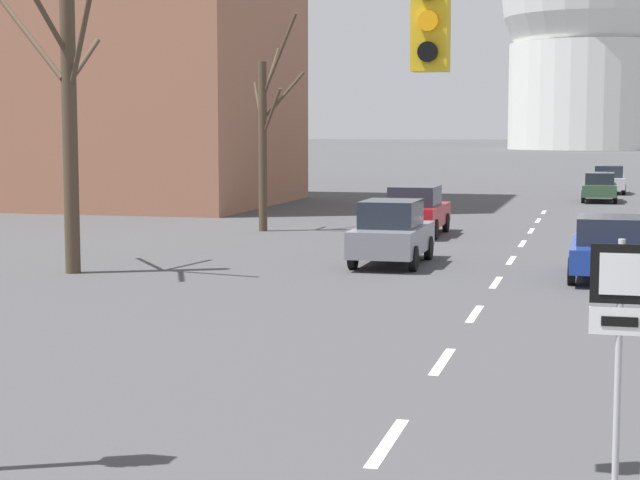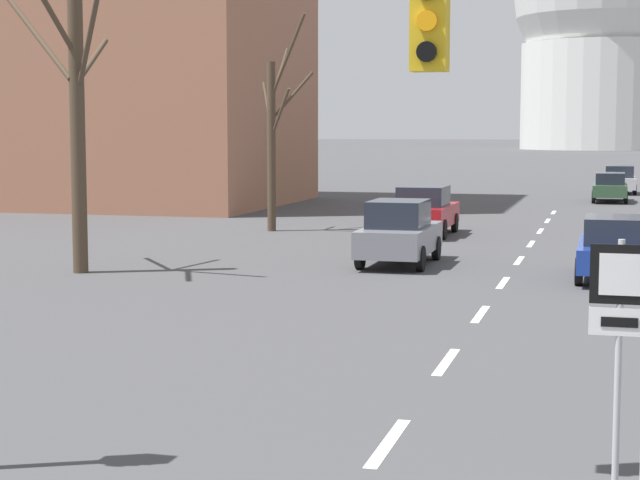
% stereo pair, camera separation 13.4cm
% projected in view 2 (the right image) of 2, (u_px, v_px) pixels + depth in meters
% --- Properties ---
extents(lane_stripe_1, '(0.16, 2.00, 0.01)m').
position_uv_depth(lane_stripe_1, '(388.00, 442.00, 12.40)').
color(lane_stripe_1, silver).
rests_on(lane_stripe_1, ground_plane).
extents(lane_stripe_2, '(0.16, 2.00, 0.01)m').
position_uv_depth(lane_stripe_2, '(446.00, 362.00, 16.72)').
color(lane_stripe_2, silver).
rests_on(lane_stripe_2, ground_plane).
extents(lane_stripe_3, '(0.16, 2.00, 0.01)m').
position_uv_depth(lane_stripe_3, '(481.00, 314.00, 21.04)').
color(lane_stripe_3, silver).
rests_on(lane_stripe_3, ground_plane).
extents(lane_stripe_4, '(0.16, 2.00, 0.01)m').
position_uv_depth(lane_stripe_4, '(503.00, 283.00, 25.35)').
color(lane_stripe_4, silver).
rests_on(lane_stripe_4, ground_plane).
extents(lane_stripe_5, '(0.16, 2.00, 0.01)m').
position_uv_depth(lane_stripe_5, '(519.00, 260.00, 29.67)').
color(lane_stripe_5, silver).
rests_on(lane_stripe_5, ground_plane).
extents(lane_stripe_6, '(0.16, 2.00, 0.01)m').
position_uv_depth(lane_stripe_6, '(531.00, 244.00, 33.99)').
color(lane_stripe_6, silver).
rests_on(lane_stripe_6, ground_plane).
extents(lane_stripe_7, '(0.16, 2.00, 0.01)m').
position_uv_depth(lane_stripe_7, '(540.00, 231.00, 38.31)').
color(lane_stripe_7, silver).
rests_on(lane_stripe_7, ground_plane).
extents(lane_stripe_8, '(0.16, 2.00, 0.01)m').
position_uv_depth(lane_stripe_8, '(548.00, 221.00, 42.63)').
color(lane_stripe_8, silver).
rests_on(lane_stripe_8, ground_plane).
extents(lane_stripe_9, '(0.16, 2.00, 0.01)m').
position_uv_depth(lane_stripe_9, '(554.00, 212.00, 46.94)').
color(lane_stripe_9, silver).
rests_on(lane_stripe_9, ground_plane).
extents(traffic_signal_near_right, '(2.54, 0.34, 5.45)m').
position_uv_depth(traffic_signal_near_right, '(578.00, 74.00, 10.19)').
color(traffic_signal_near_right, '#B2B2B7').
rests_on(traffic_signal_near_right, ground_plane).
extents(route_sign_post, '(0.60, 0.08, 2.54)m').
position_uv_depth(route_sign_post, '(619.00, 319.00, 10.68)').
color(route_sign_post, '#B2B2B7').
rests_on(route_sign_post, ground_plane).
extents(sedan_near_left, '(1.77, 4.09, 1.75)m').
position_uv_depth(sedan_near_left, '(399.00, 233.00, 28.69)').
color(sedan_near_left, slate).
rests_on(sedan_near_left, ground_plane).
extents(sedan_near_right, '(1.88, 4.14, 1.54)m').
position_uv_depth(sedan_near_right, '(617.00, 248.00, 25.84)').
color(sedan_near_right, navy).
rests_on(sedan_near_right, ground_plane).
extents(sedan_mid_centre, '(1.87, 3.88, 1.60)m').
position_uv_depth(sedan_mid_centre, '(619.00, 180.00, 60.56)').
color(sedan_mid_centre, '#B7B7BC').
rests_on(sedan_mid_centre, ground_plane).
extents(sedan_far_left, '(1.90, 4.33, 1.70)m').
position_uv_depth(sedan_far_left, '(424.00, 211.00, 36.72)').
color(sedan_far_left, maroon).
rests_on(sedan_far_left, ground_plane).
extents(sedan_far_right, '(1.72, 4.46, 1.48)m').
position_uv_depth(sedan_far_right, '(610.00, 187.00, 53.78)').
color(sedan_far_right, '#2D4C33').
rests_on(sedan_far_right, ground_plane).
extents(bare_tree_left_near, '(2.22, 2.28, 7.62)m').
position_uv_depth(bare_tree_left_near, '(273.00, 135.00, 38.03)').
color(bare_tree_left_near, '#473828').
rests_on(bare_tree_left_near, ground_plane).
extents(bare_tree_left_far, '(4.46, 4.68, 7.89)m').
position_uv_depth(bare_tree_left_far, '(75.00, 105.00, 26.76)').
color(bare_tree_left_far, '#473828').
rests_on(bare_tree_left_far, ground_plane).
extents(capitol_dome, '(32.68, 32.68, 46.16)m').
position_uv_depth(capitol_dome, '(602.00, 28.00, 197.96)').
color(capitol_dome, silver).
rests_on(capitol_dome, ground_plane).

